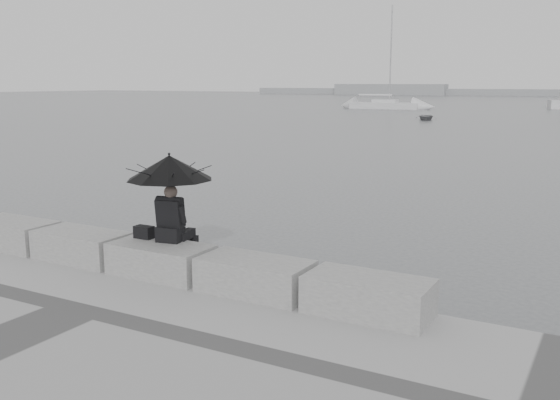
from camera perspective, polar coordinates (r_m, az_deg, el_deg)
The scene contains 10 objects.
ground at distance 10.39m, azimuth -9.06°, elevation -8.80°, with size 360.00×360.00×0.00m, color #4B4E51.
stone_block_far_left at distance 12.24m, azimuth -23.14°, elevation -2.89°, with size 1.60×0.80×0.50m, color slate.
stone_block_left at distance 10.97m, azimuth -17.66°, elevation -4.03°, with size 1.60×0.80×0.50m, color slate.
stone_block_centre at distance 9.83m, azimuth -10.82°, elevation -5.41°, with size 1.60×0.80×0.50m, color slate.
stone_block_right at distance 8.87m, azimuth -2.29°, elevation -7.01°, with size 1.60×0.80×0.50m, color slate.
stone_block_far_right at distance 8.16m, azimuth 8.07°, elevation -8.72°, with size 1.60×0.80×0.50m, color slate.
seated_person at distance 9.73m, azimuth -10.07°, elevation 2.20°, with size 1.34×1.34×1.39m.
bag at distance 10.17m, azimuth -12.33°, elevation -2.89°, with size 0.31×0.18×0.20m, color black.
sailboat_left at distance 81.84m, azimuth 9.58°, elevation 8.57°, with size 9.02×2.88×12.90m.
dinghy at distance 59.11m, azimuth 13.19°, elevation 7.39°, with size 2.91×1.23×0.49m, color gray.
Camera 1 is at (6.12, -7.65, 3.46)m, focal length 40.00 mm.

